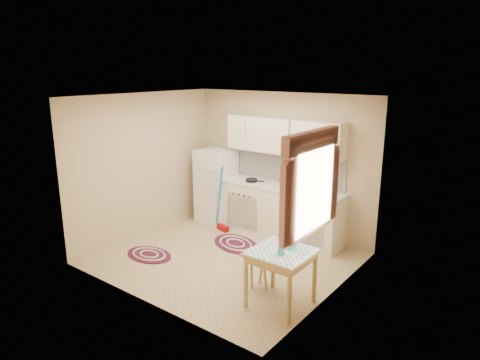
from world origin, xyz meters
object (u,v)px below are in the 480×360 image
(fridge, at_px, (216,186))
(stool, at_px, (259,273))
(base_cabinets, at_px, (281,213))
(table, at_px, (281,278))

(fridge, relative_size, stool, 3.33)
(fridge, relative_size, base_cabinets, 0.62)
(table, bearing_deg, stool, 156.42)
(fridge, height_order, table, fridge)
(table, bearing_deg, fridge, 144.63)
(stool, bearing_deg, base_cabinets, 113.34)
(base_cabinets, relative_size, stool, 5.36)
(base_cabinets, bearing_deg, table, -57.99)
(fridge, bearing_deg, base_cabinets, 2.00)
(fridge, xyz_separation_m, base_cabinets, (1.43, 0.05, -0.26))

